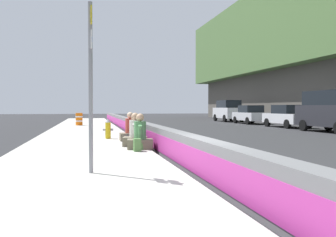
{
  "coord_description": "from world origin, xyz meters",
  "views": [
    {
      "loc": [
        -7.68,
        2.45,
        1.53
      ],
      "look_at": [
        9.18,
        -1.22,
        1.0
      ],
      "focal_mm": 39.32,
      "sensor_mm": 36.0,
      "label": 1
    }
  ],
  "objects_px": {
    "fire_hydrant": "(108,129)",
    "seated_person_foreground": "(140,138)",
    "route_sign_post": "(91,75)",
    "construction_barrel": "(79,119)",
    "seated_person_far": "(130,132)",
    "backpack": "(138,145)",
    "parked_car_fourth": "(287,116)",
    "parked_car_third": "(334,110)",
    "parked_car_far": "(228,110)",
    "seated_person_middle": "(135,135)",
    "seated_person_rear": "(134,135)",
    "parked_car_midline": "(250,114)"
  },
  "relations": [
    {
      "from": "seated_person_middle",
      "to": "construction_barrel",
      "type": "height_order",
      "value": "seated_person_middle"
    },
    {
      "from": "route_sign_post",
      "to": "seated_person_far",
      "type": "xyz_separation_m",
      "value": [
        7.34,
        -1.65,
        -1.7
      ]
    },
    {
      "from": "backpack",
      "to": "parked_car_fourth",
      "type": "xyz_separation_m",
      "value": [
        13.72,
        -13.23,
        0.53
      ]
    },
    {
      "from": "parked_car_far",
      "to": "seated_person_foreground",
      "type": "bearing_deg",
      "value": 152.47
    },
    {
      "from": "route_sign_post",
      "to": "seated_person_far",
      "type": "bearing_deg",
      "value": -12.68
    },
    {
      "from": "seated_person_middle",
      "to": "parked_car_fourth",
      "type": "xyz_separation_m",
      "value": [
        12.09,
        -13.1,
        0.35
      ]
    },
    {
      "from": "construction_barrel",
      "to": "parked_car_third",
      "type": "distance_m",
      "value": 18.0
    },
    {
      "from": "seated_person_middle",
      "to": "seated_person_rear",
      "type": "xyz_separation_m",
      "value": [
        0.92,
        -0.07,
        -0.05
      ]
    },
    {
      "from": "seated_person_far",
      "to": "parked_car_midline",
      "type": "relative_size",
      "value": 0.26
    },
    {
      "from": "seated_person_middle",
      "to": "seated_person_rear",
      "type": "bearing_deg",
      "value": -4.42
    },
    {
      "from": "parked_car_fourth",
      "to": "backpack",
      "type": "bearing_deg",
      "value": 136.06
    },
    {
      "from": "construction_barrel",
      "to": "route_sign_post",
      "type": "bearing_deg",
      "value": -177.98
    },
    {
      "from": "seated_person_rear",
      "to": "parked_car_third",
      "type": "distance_m",
      "value": 14.09
    },
    {
      "from": "route_sign_post",
      "to": "parked_car_midline",
      "type": "height_order",
      "value": "route_sign_post"
    },
    {
      "from": "seated_person_middle",
      "to": "parked_car_third",
      "type": "height_order",
      "value": "parked_car_third"
    },
    {
      "from": "parked_car_third",
      "to": "parked_car_midline",
      "type": "relative_size",
      "value": 1.14
    },
    {
      "from": "seated_person_far",
      "to": "construction_barrel",
      "type": "distance_m",
      "value": 14.07
    },
    {
      "from": "route_sign_post",
      "to": "seated_person_foreground",
      "type": "relative_size",
      "value": 3.04
    },
    {
      "from": "seated_person_foreground",
      "to": "parked_car_far",
      "type": "xyz_separation_m",
      "value": [
        25.01,
        -13.03,
        0.67
      ]
    },
    {
      "from": "construction_barrel",
      "to": "parked_car_third",
      "type": "height_order",
      "value": "parked_car_third"
    },
    {
      "from": "seated_person_far",
      "to": "parked_car_midline",
      "type": "distance_m",
      "value": 20.82
    },
    {
      "from": "construction_barrel",
      "to": "parked_car_midline",
      "type": "relative_size",
      "value": 0.21
    },
    {
      "from": "parked_car_far",
      "to": "construction_barrel",
      "type": "bearing_deg",
      "value": 117.74
    },
    {
      "from": "seated_person_foreground",
      "to": "seated_person_middle",
      "type": "distance_m",
      "value": 0.94
    },
    {
      "from": "parked_car_third",
      "to": "parked_car_far",
      "type": "bearing_deg",
      "value": -0.35
    },
    {
      "from": "seated_person_foreground",
      "to": "seated_person_far",
      "type": "height_order",
      "value": "seated_person_far"
    },
    {
      "from": "fire_hydrant",
      "to": "backpack",
      "type": "relative_size",
      "value": 2.2
    },
    {
      "from": "route_sign_post",
      "to": "seated_person_far",
      "type": "height_order",
      "value": "route_sign_post"
    },
    {
      "from": "backpack",
      "to": "parked_car_fourth",
      "type": "relative_size",
      "value": 0.09
    },
    {
      "from": "seated_person_middle",
      "to": "parked_car_midline",
      "type": "relative_size",
      "value": 0.26
    },
    {
      "from": "fire_hydrant",
      "to": "parked_car_third",
      "type": "relative_size",
      "value": 0.17
    },
    {
      "from": "construction_barrel",
      "to": "parked_car_midline",
      "type": "height_order",
      "value": "parked_car_midline"
    },
    {
      "from": "parked_car_fourth",
      "to": "seated_person_far",
      "type": "bearing_deg",
      "value": 127.45
    },
    {
      "from": "seated_person_foreground",
      "to": "parked_car_fourth",
      "type": "height_order",
      "value": "parked_car_fourth"
    },
    {
      "from": "seated_person_rear",
      "to": "parked_car_midline",
      "type": "height_order",
      "value": "parked_car_midline"
    },
    {
      "from": "backpack",
      "to": "seated_person_middle",
      "type": "bearing_deg",
      "value": -4.44
    },
    {
      "from": "backpack",
      "to": "parked_car_fourth",
      "type": "bearing_deg",
      "value": -43.94
    },
    {
      "from": "fire_hydrant",
      "to": "seated_person_foreground",
      "type": "relative_size",
      "value": 0.74
    },
    {
      "from": "fire_hydrant",
      "to": "seated_person_rear",
      "type": "xyz_separation_m",
      "value": [
        -2.38,
        -0.87,
        -0.12
      ]
    },
    {
      "from": "route_sign_post",
      "to": "construction_barrel",
      "type": "bearing_deg",
      "value": 2.02
    },
    {
      "from": "seated_person_foreground",
      "to": "backpack",
      "type": "xyz_separation_m",
      "value": [
        -0.69,
        0.17,
        -0.18
      ]
    },
    {
      "from": "construction_barrel",
      "to": "parked_car_fourth",
      "type": "height_order",
      "value": "parked_car_fourth"
    },
    {
      "from": "seated_person_far",
      "to": "backpack",
      "type": "distance_m",
      "value": 3.74
    },
    {
      "from": "parked_car_third",
      "to": "parked_car_far",
      "type": "relative_size",
      "value": 1.07
    },
    {
      "from": "parked_car_fourth",
      "to": "parked_car_far",
      "type": "bearing_deg",
      "value": 0.1
    },
    {
      "from": "parked_car_third",
      "to": "parked_car_fourth",
      "type": "bearing_deg",
      "value": -1.33
    },
    {
      "from": "route_sign_post",
      "to": "fire_hydrant",
      "type": "height_order",
      "value": "route_sign_post"
    },
    {
      "from": "seated_person_foreground",
      "to": "seated_person_middle",
      "type": "xyz_separation_m",
      "value": [
        0.94,
        0.05,
        0.0
      ]
    },
    {
      "from": "parked_car_third",
      "to": "parked_car_fourth",
      "type": "height_order",
      "value": "parked_car_third"
    },
    {
      "from": "backpack",
      "to": "seated_person_rear",
      "type": "bearing_deg",
      "value": -4.43
    }
  ]
}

